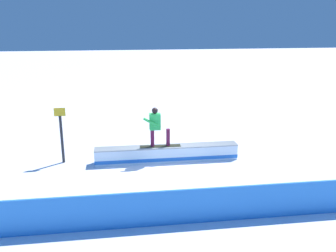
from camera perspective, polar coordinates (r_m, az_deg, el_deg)
ground_plane at (r=13.63m, az=-0.17°, el=-5.54°), size 120.00×120.00×0.00m
grind_box at (r=13.54m, az=-0.17°, el=-4.48°), size 5.36×0.65×0.60m
snowboarder at (r=13.14m, az=-1.85°, el=0.06°), size 1.52×0.42×1.48m
safety_fence at (r=9.47m, az=4.23°, el=-12.52°), size 10.66×0.31×0.96m
trail_marker at (r=13.70m, az=-16.51°, el=-1.19°), size 0.40×0.10×2.08m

